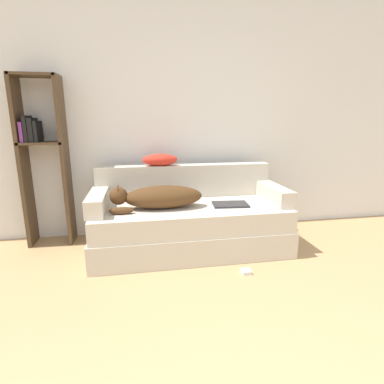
# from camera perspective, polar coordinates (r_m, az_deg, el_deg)

# --- Properties ---
(wall_back) EXTENTS (7.95, 0.06, 2.70)m
(wall_back) POSITION_cam_1_polar(r_m,az_deg,el_deg) (3.33, -1.46, 15.61)
(wall_back) COLOR white
(wall_back) RESTS_ON ground_plane
(couch) EXTENTS (1.83, 0.81, 0.45)m
(couch) POSITION_cam_1_polar(r_m,az_deg,el_deg) (2.92, -0.34, -6.77)
(couch) COLOR beige
(couch) RESTS_ON ground_plane
(couch_backrest) EXTENTS (1.79, 0.15, 0.34)m
(couch_backrest) POSITION_cam_1_polar(r_m,az_deg,el_deg) (3.13, -1.41, 2.16)
(couch_backrest) COLOR beige
(couch_backrest) RESTS_ON couch
(couch_arm_left) EXTENTS (0.15, 0.62, 0.16)m
(couch_arm_left) POSITION_cam_1_polar(r_m,az_deg,el_deg) (2.81, -17.52, -1.73)
(couch_arm_left) COLOR beige
(couch_arm_left) RESTS_ON couch
(couch_arm_right) EXTENTS (0.15, 0.62, 0.16)m
(couch_arm_right) POSITION_cam_1_polar(r_m,az_deg,el_deg) (3.07, 15.32, -0.26)
(couch_arm_right) COLOR beige
(couch_arm_right) RESTS_ON couch
(dog) EXTENTS (0.84, 0.30, 0.23)m
(dog) POSITION_cam_1_polar(r_m,az_deg,el_deg) (2.74, -6.40, -0.96)
(dog) COLOR #513319
(dog) RESTS_ON couch
(laptop) EXTENTS (0.35, 0.24, 0.02)m
(laptop) POSITION_cam_1_polar(r_m,az_deg,el_deg) (2.86, 7.31, -2.35)
(laptop) COLOR #2D2D30
(laptop) RESTS_ON couch
(throw_pillow) EXTENTS (0.35, 0.18, 0.12)m
(throw_pillow) POSITION_cam_1_polar(r_m,az_deg,el_deg) (3.05, -6.13, 6.13)
(throw_pillow) COLOR red
(throw_pillow) RESTS_ON couch_backrest
(bookshelf) EXTENTS (0.42, 0.26, 1.64)m
(bookshelf) POSITION_cam_1_polar(r_m,az_deg,el_deg) (3.25, -26.63, 6.73)
(bookshelf) COLOR #4C3823
(bookshelf) RESTS_ON ground_plane
(power_adapter) EXTENTS (0.08, 0.08, 0.03)m
(power_adapter) POSITION_cam_1_polar(r_m,az_deg,el_deg) (2.59, 10.30, -14.70)
(power_adapter) COLOR silver
(power_adapter) RESTS_ON ground_plane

